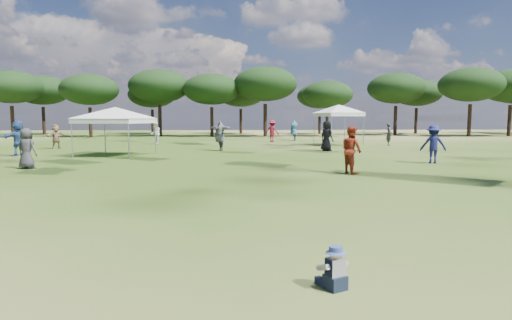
# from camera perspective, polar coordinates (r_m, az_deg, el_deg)

# --- Properties ---
(tree_line) EXTENTS (108.78, 17.63, 7.77)m
(tree_line) POSITION_cam_1_polar(r_m,az_deg,el_deg) (50.25, -0.07, 9.51)
(tree_line) COLOR black
(tree_line) RESTS_ON ground
(tent_left) EXTENTS (6.42, 6.42, 2.87)m
(tent_left) POSITION_cam_1_polar(r_m,az_deg,el_deg) (23.92, -18.29, 6.41)
(tent_left) COLOR gray
(tent_left) RESTS_ON ground
(tent_right) EXTENTS (5.42, 5.42, 3.28)m
(tent_right) POSITION_cam_1_polar(r_m,az_deg,el_deg) (31.91, 10.96, 7.04)
(tent_right) COLOR gray
(tent_right) RESTS_ON ground
(toddler) EXTENTS (0.39, 0.42, 0.51)m
(toddler) POSITION_cam_1_polar(r_m,az_deg,el_deg) (5.20, 10.39, -14.17)
(toddler) COLOR black
(toddler) RESTS_ON ground
(festival_crowd) EXTENTS (26.97, 24.50, 1.89)m
(festival_crowd) POSITION_cam_1_polar(r_m,az_deg,el_deg) (27.61, -2.63, 3.29)
(festival_crowd) COLOR maroon
(festival_crowd) RESTS_ON ground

